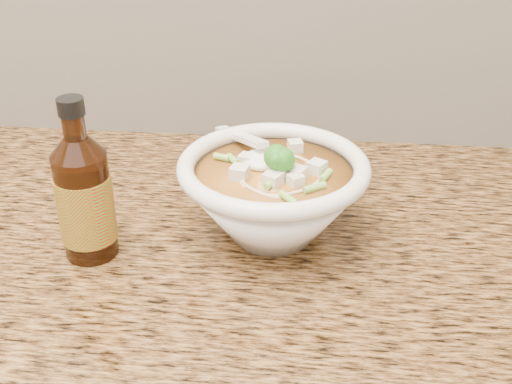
# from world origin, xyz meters

# --- Properties ---
(soup_bowl) EXTENTS (0.22, 0.23, 0.12)m
(soup_bowl) POSITION_xyz_m (0.38, 1.71, 0.95)
(soup_bowl) COLOR white
(soup_bowl) RESTS_ON counter_slab
(hot_sauce_bottle) EXTENTS (0.07, 0.07, 0.19)m
(hot_sauce_bottle) POSITION_xyz_m (0.17, 1.65, 0.97)
(hot_sauce_bottle) COLOR #371707
(hot_sauce_bottle) RESTS_ON counter_slab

